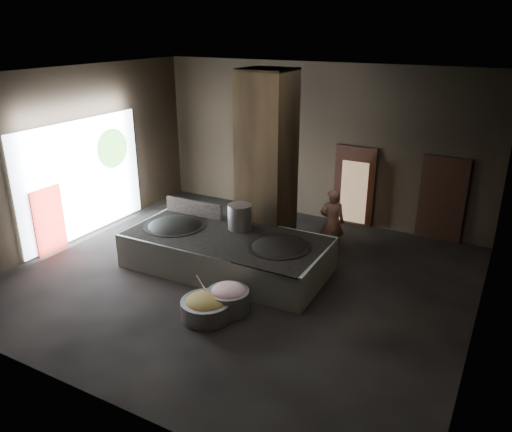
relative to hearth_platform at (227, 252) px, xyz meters
The scene contains 28 objects.
floor 0.73m from the hearth_platform, 27.47° to the right, with size 10.00×9.00×0.10m, color black.
ceiling 4.18m from the hearth_platform, 27.47° to the right, with size 10.00×9.00×0.10m, color black.
back_wall 4.69m from the hearth_platform, 83.33° to the left, with size 10.00×0.10×4.50m, color black.
front_wall 5.17m from the hearth_platform, 84.05° to the right, with size 10.00×0.10×4.50m, color black.
left_wall 4.91m from the hearth_platform, behind, with size 0.10×9.00×4.50m, color black.
right_wall 5.85m from the hearth_platform, ahead, with size 0.10×9.00×4.50m, color black.
pillar 2.47m from the hearth_platform, 82.99° to the left, with size 1.20×1.20×4.50m, color black.
hearth_platform is the anchor object (origin of this frame).
platform_cap 0.40m from the hearth_platform, behind, with size 4.63×2.22×0.03m, color black.
wok_left 1.49m from the hearth_platform, behind, with size 1.49×1.49×0.41m, color black.
wok_left_rim 1.51m from the hearth_platform, behind, with size 1.52×1.52×0.05m, color black.
wok_right 1.39m from the hearth_platform, ahead, with size 1.39×1.39×0.39m, color black.
wok_right_rim 1.41m from the hearth_platform, ahead, with size 1.42×1.42×0.05m, color black.
stock_pot 0.91m from the hearth_platform, 84.81° to the left, with size 0.58×0.58×0.62m, color #A0A4A8.
splash_guard 1.75m from the hearth_platform, 152.65° to the left, with size 1.65×0.06×0.41m, color black.
cook 2.74m from the hearth_platform, 45.55° to the left, with size 0.62×0.40×1.71m, color #95614B.
veg_basin 2.18m from the hearth_platform, 68.92° to the right, with size 1.01×1.01×0.37m, color gray.
veg_fill 2.17m from the hearth_platform, 68.92° to the right, with size 0.83×0.83×0.26m, color olive.
ladle 1.99m from the hearth_platform, 71.41° to the right, with size 0.03×0.03×0.80m, color #A0A4A8.
meat_basin 1.93m from the hearth_platform, 57.14° to the right, with size 0.84×0.84×0.46m, color gray.
meat_fill 1.92m from the hearth_platform, 57.14° to the right, with size 0.70×0.70×0.27m, color pink.
doorway_near 4.57m from the hearth_platform, 67.89° to the left, with size 1.18×0.08×2.38m, color black.
doorway_near_glow 4.33m from the hearth_platform, 65.25° to the left, with size 0.75×0.04×1.76m, color #8C6647.
doorway_far 5.90m from the hearth_platform, 45.60° to the left, with size 1.18×0.08×2.38m, color black.
doorway_far_glow 5.84m from the hearth_platform, 45.99° to the left, with size 0.74×0.04×1.76m, color #8C6647.
left_opening 4.60m from the hearth_platform, behind, with size 0.04×4.20×3.10m, color white.
pavilion_sliver 4.61m from the hearth_platform, 162.73° to the right, with size 0.05×0.90×1.70m, color maroon.
tree_silhouette 4.82m from the hearth_platform, 166.56° to the left, with size 0.28×1.10×1.10m, color #194714.
Camera 1 is at (5.24, -8.80, 5.46)m, focal length 35.00 mm.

